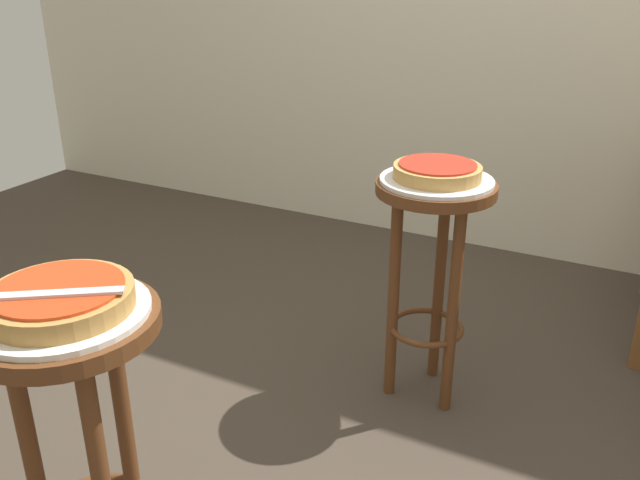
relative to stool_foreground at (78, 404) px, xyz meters
The scene contains 8 objects.
ground_plane 1.01m from the stool_foreground, 65.34° to the left, with size 6.00×6.00×0.00m, color #42382D.
stool_foreground is the anchor object (origin of this frame).
serving_plate_foreground 0.21m from the stool_foreground, ahead, with size 0.33×0.33×0.01m, color white.
pizza_foreground 0.24m from the stool_foreground, 90.00° to the left, with size 0.27×0.27×0.05m.
stool_middle 1.14m from the stool_foreground, 70.92° to the left, with size 0.36×0.36×0.74m.
serving_plate_middle 1.16m from the stool_foreground, 70.92° to the left, with size 0.34×0.34×0.01m, color silver.
pizza_middle 1.17m from the stool_foreground, 70.92° to the left, with size 0.26×0.26×0.05m.
pizza_server_knife 0.27m from the stool_foreground, 33.69° to the right, with size 0.22×0.02×0.01m, color silver.
Camera 1 is at (0.57, -1.54, 1.35)m, focal length 37.74 mm.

